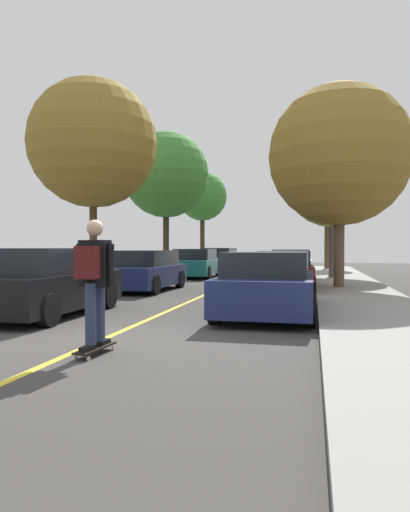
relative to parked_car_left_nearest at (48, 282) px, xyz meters
name	(u,v)px	position (x,y,z in m)	size (l,w,h in m)	color
ground	(102,340)	(2.35, -2.24, -0.73)	(80.00, 80.00, 0.00)	#3D3A38
center_line	(174,308)	(2.35, 1.76, -0.72)	(0.12, 39.20, 0.01)	gold
parked_car_left_nearest	(48,282)	(0.00, 0.00, 0.00)	(1.91, 4.13, 1.47)	black
parked_car_left_near	(145,271)	(0.00, 6.03, -0.04)	(1.93, 4.20, 1.39)	navy
parked_car_left_far	(196,264)	(0.00, 13.13, -0.04)	(2.11, 4.24, 1.42)	#196066
parked_car_left_farthest	(221,260)	(0.00, 19.66, -0.01)	(1.89, 4.53, 1.46)	#38383D
parked_car_right_nearest	(268,285)	(4.69, 1.01, -0.05)	(2.00, 4.22, 1.39)	navy
parked_car_right_near	(284,271)	(4.69, 6.88, -0.04)	(2.09, 4.68, 1.37)	maroon
parked_car_right_far	(292,265)	(4.69, 12.37, -0.05)	(1.93, 4.16, 1.40)	white
street_tree_left_nearest	(93,144)	(-1.81, 5.78, 4.36)	(4.44, 4.44, 7.17)	#4C3823
street_tree_left_near	(166,175)	(-1.81, 14.02, 4.53)	(4.45, 4.45, 7.35)	#3D2D1E
street_tree_left_far	(202,197)	(-1.81, 22.19, 4.28)	(3.38, 3.38, 6.58)	#3D2D1E
street_tree_right_nearest	(339,155)	(6.50, 7.32, 3.87)	(4.78, 4.78, 6.86)	brown
street_tree_right_near	(332,180)	(6.50, 13.53, 3.90)	(4.38, 4.38, 6.68)	#4C3823
street_tree_right_far	(327,199)	(6.50, 21.87, 3.85)	(3.37, 3.37, 6.14)	#4C3823
streetlamp	(332,200)	(6.44, 12.30, 2.84)	(0.36, 0.24, 6.04)	#38383D
skateboard	(95,348)	(2.71, -3.22, -0.64)	(0.28, 0.85, 0.10)	black
skateboarder	(94,275)	(2.70, -3.25, 0.37)	(0.58, 0.71, 1.76)	black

